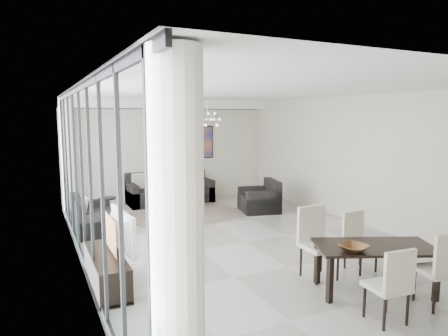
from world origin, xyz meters
TOP-DOWN VIEW (x-y plane):
  - room_shell at (0.46, 0.00)m, footprint 6.00×9.00m
  - window_wall at (-2.86, 0.00)m, footprint 0.37×8.95m
  - soffit at (0.00, 4.30)m, footprint 5.98×0.40m
  - painting at (0.50, 4.47)m, footprint 1.68×0.04m
  - chandelier at (0.30, 2.50)m, footprint 0.66×0.66m
  - rug at (-0.28, 2.55)m, footprint 3.27×2.84m
  - coffee_table at (0.19, 3.66)m, footprint 1.06×1.06m
  - bowl_coffee at (0.22, 3.64)m, footprint 0.28×0.28m
  - sofa_main at (-0.18, 4.07)m, footprint 2.35×0.96m
  - loveseat at (-2.54, 2.09)m, footprint 0.84×1.49m
  - armchair at (1.59, 2.06)m, footprint 1.10×1.14m
  - side_table at (-2.09, 2.89)m, footprint 0.39×0.39m
  - tv_console at (-2.76, -0.90)m, footprint 0.43×1.52m
  - television at (-2.60, -0.85)m, footprint 0.22×1.05m
  - dining_table at (0.56, -2.71)m, footprint 1.78×1.38m
  - dining_chair_sw at (0.05, -3.46)m, footprint 0.47×0.47m
  - dining_chair_se at (0.94, -3.46)m, footprint 0.56×0.56m
  - dining_chair_nw at (0.18, -1.90)m, footprint 0.50×0.50m
  - dining_chair_ne at (0.97, -1.95)m, footprint 0.43×0.43m
  - bowl_dining at (0.11, -2.76)m, footprint 0.44×0.44m

SIDE VIEW (x-z plane):
  - rug at x=-0.28m, z-range 0.00..0.01m
  - coffee_table at x=0.19m, z-range 0.02..0.39m
  - tv_console at x=-2.76m, z-range 0.00..0.47m
  - loveseat at x=-2.54m, z-range -0.12..0.62m
  - armchair at x=1.59m, z-range -0.13..0.68m
  - sofa_main at x=-0.18m, z-range -0.14..0.72m
  - side_table at x=-2.09m, z-range 0.09..0.63m
  - bowl_coffee at x=0.22m, z-range 0.37..0.45m
  - dining_chair_ne at x=0.97m, z-range 0.07..0.99m
  - dining_chair_sw at x=0.05m, z-range 0.07..1.00m
  - dining_table at x=0.56m, z-range 0.24..0.91m
  - dining_chair_se at x=0.94m, z-range 0.08..1.09m
  - dining_chair_nw at x=0.18m, z-range 0.08..1.16m
  - bowl_dining at x=0.11m, z-range 0.67..0.76m
  - television at x=-2.60m, z-range 0.47..1.07m
  - room_shell at x=0.46m, z-range 0.00..2.90m
  - window_wall at x=-2.86m, z-range 0.02..2.92m
  - painting at x=0.50m, z-range 1.16..2.14m
  - chandelier at x=0.30m, z-range 2.00..2.71m
  - soffit at x=0.00m, z-range 2.64..2.90m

